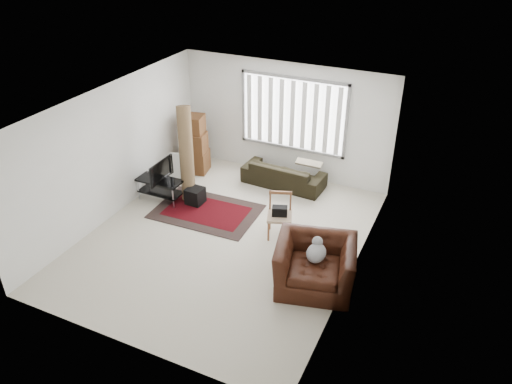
% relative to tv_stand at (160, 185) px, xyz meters
% --- Properties ---
extents(room, '(6.00, 6.02, 2.71)m').
position_rel_tv_stand_xyz_m(room, '(1.98, -0.19, 1.40)').
color(room, beige).
rests_on(room, ground).
extents(persian_rug, '(2.20, 1.51, 0.02)m').
position_rel_tv_stand_xyz_m(persian_rug, '(1.15, -0.02, -0.35)').
color(persian_rug, black).
rests_on(persian_rug, ground).
extents(tv_stand, '(1.00, 0.45, 0.50)m').
position_rel_tv_stand_xyz_m(tv_stand, '(0.00, 0.00, 0.00)').
color(tv_stand, black).
rests_on(tv_stand, ground).
extents(tv, '(0.10, 0.81, 0.46)m').
position_rel_tv_stand_xyz_m(tv, '(0.00, -0.00, 0.37)').
color(tv, black).
rests_on(tv, tv_stand).
extents(subwoofer, '(0.36, 0.36, 0.35)m').
position_rel_tv_stand_xyz_m(subwoofer, '(0.76, 0.18, -0.17)').
color(subwoofer, black).
rests_on(subwoofer, persian_rug).
extents(moving_boxes, '(0.66, 0.62, 1.41)m').
position_rel_tv_stand_xyz_m(moving_boxes, '(-0.01, 1.51, 0.30)').
color(moving_boxes, brown).
rests_on(moving_boxes, ground).
extents(white_flatpack, '(0.58, 0.36, 0.68)m').
position_rel_tv_stand_xyz_m(white_flatpack, '(-0.04, 0.92, -0.02)').
color(white_flatpack, silver).
rests_on(white_flatpack, ground).
extents(rolled_rug, '(0.65, 0.80, 2.04)m').
position_rel_tv_stand_xyz_m(rolled_rug, '(0.44, 0.44, 0.66)').
color(rolled_rug, brown).
rests_on(rolled_rug, ground).
extents(sofa, '(1.92, 0.91, 0.72)m').
position_rel_tv_stand_xyz_m(sofa, '(2.17, 1.75, 0.00)').
color(sofa, black).
rests_on(sofa, ground).
extents(side_chair, '(0.60, 0.60, 0.87)m').
position_rel_tv_stand_xyz_m(side_chair, '(2.86, -0.14, 0.12)').
color(side_chair, tan).
rests_on(side_chair, ground).
extents(armchair, '(1.54, 1.42, 0.97)m').
position_rel_tv_stand_xyz_m(armchair, '(3.97, -1.28, 0.13)').
color(armchair, '#35150A').
rests_on(armchair, ground).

